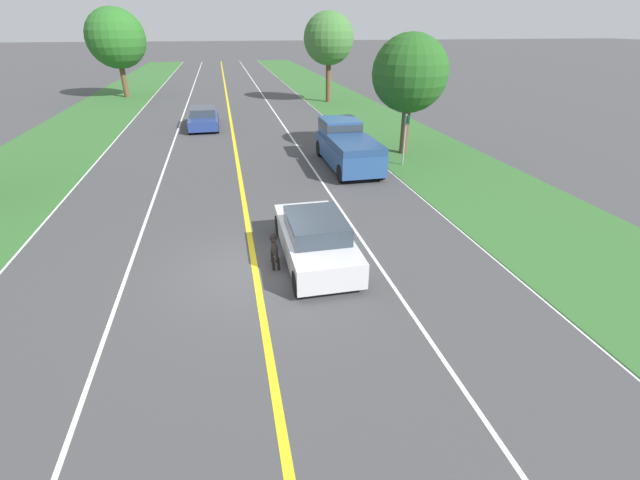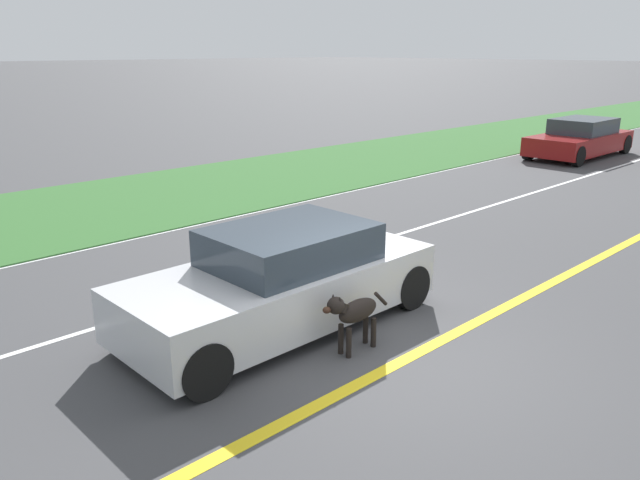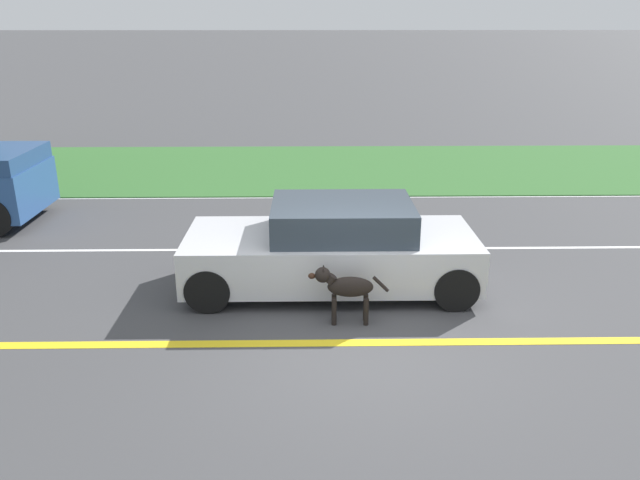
% 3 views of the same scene
% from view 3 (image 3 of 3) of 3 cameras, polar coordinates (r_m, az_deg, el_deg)
% --- Properties ---
extents(ground_plane, '(400.00, 400.00, 0.00)m').
position_cam_3_polar(ground_plane, '(8.30, 3.82, -9.36)').
color(ground_plane, '#424244').
extents(centre_divider_line, '(0.18, 160.00, 0.01)m').
position_cam_3_polar(centre_divider_line, '(8.30, 3.82, -9.34)').
color(centre_divider_line, yellow).
rests_on(centre_divider_line, ground).
extents(lane_edge_line_right, '(0.14, 160.00, 0.01)m').
position_cam_3_polar(lane_edge_line_right, '(14.80, 1.66, 3.95)').
color(lane_edge_line_right, white).
rests_on(lane_edge_line_right, ground).
extents(lane_dash_same_dir, '(0.10, 160.00, 0.01)m').
position_cam_3_polar(lane_dash_same_dir, '(11.47, 2.43, -0.82)').
color(lane_dash_same_dir, white).
rests_on(lane_dash_same_dir, ground).
extents(grass_verge_right, '(6.00, 160.00, 0.03)m').
position_cam_3_polar(grass_verge_right, '(17.70, 1.23, 6.63)').
color(grass_verge_right, '#33662D').
rests_on(grass_verge_right, ground).
extents(ego_car, '(1.86, 4.44, 1.39)m').
position_cam_3_polar(ego_car, '(9.64, 1.18, -0.75)').
color(ego_car, silver).
rests_on(ego_car, ground).
extents(dog, '(0.23, 1.11, 0.85)m').
position_cam_3_polar(dog, '(8.57, 2.25, -4.33)').
color(dog, black).
rests_on(dog, ground).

